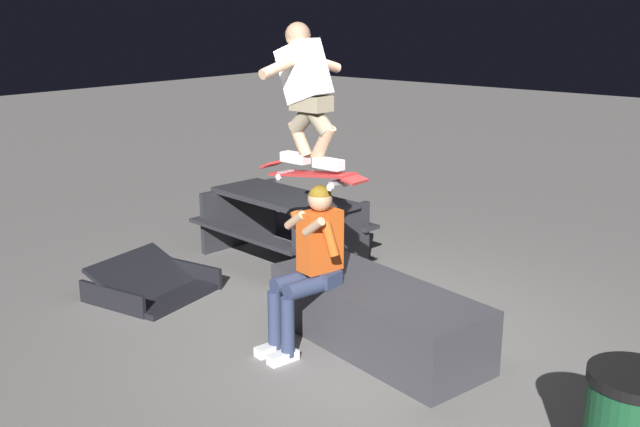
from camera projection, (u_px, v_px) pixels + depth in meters
name	position (u px, v px, depth m)	size (l,w,h in m)	color
ground_plane	(367.00, 338.00, 6.29)	(40.00, 40.00, 0.00)	slate
ledge_box_main	(377.00, 316.00, 6.06)	(1.96, 0.77, 0.54)	#38383D
person_sitting_on_ledge	(309.00, 259.00, 5.92)	(0.59, 0.78, 1.37)	#2D3856
skateboard	(312.00, 174.00, 5.91)	(1.03, 0.24, 0.13)	#B72D2D
skater_airborne	(306.00, 88.00, 5.76)	(0.62, 0.89, 1.12)	white
kicker_ramp	(153.00, 288.00, 7.20)	(1.05, 1.10, 0.45)	black
picnic_table_back	(283.00, 217.00, 8.14)	(1.83, 1.50, 0.75)	#28282D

